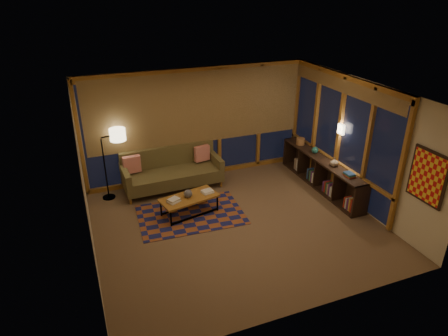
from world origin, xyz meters
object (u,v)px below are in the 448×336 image
object	(u,v)px
sofa	(172,170)
bookshelf	(321,173)
coffee_table	(189,205)
floor_lamp	(105,166)

from	to	relation	value
sofa	bookshelf	xyz separation A→B (m)	(3.29, -1.20, -0.10)
coffee_table	bookshelf	bearing A→B (deg)	-11.48
bookshelf	floor_lamp	bearing A→B (deg)	164.94
sofa	floor_lamp	xyz separation A→B (m)	(-1.48, 0.08, 0.33)
coffee_table	bookshelf	xyz separation A→B (m)	(3.25, 0.04, 0.16)
floor_lamp	bookshelf	size ratio (longest dim) A/B	0.55
sofa	bookshelf	size ratio (longest dim) A/B	0.78
bookshelf	sofa	bearing A→B (deg)	159.89
coffee_table	floor_lamp	xyz separation A→B (m)	(-1.51, 1.32, 0.60)
coffee_table	sofa	bearing A→B (deg)	79.24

